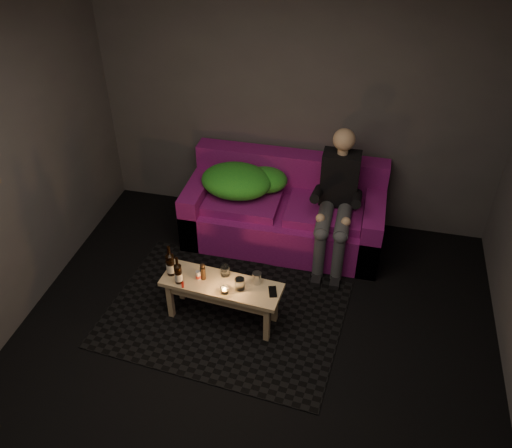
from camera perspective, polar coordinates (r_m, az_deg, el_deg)
The scene contains 17 objects.
floor at distance 4.41m, azimuth -1.47°, elevation -15.71°, with size 4.50×4.50×0.00m, color black.
room at distance 3.64m, azimuth -0.04°, elevation 6.18°, with size 4.50×4.50×4.50m.
rug at distance 4.85m, azimuth -3.31°, elevation -9.37°, with size 2.03×1.47×0.01m, color black.
sofa at distance 5.49m, azimuth 3.04°, elevation 1.21°, with size 1.94×0.87×0.83m.
green_blanket at distance 5.37m, azimuth -1.51°, elevation 4.61°, with size 0.85×0.58×0.29m.
person at distance 5.10m, azimuth 8.52°, elevation 2.78°, with size 0.35×0.81×1.29m.
coffee_table at distance 4.57m, azimuth -3.63°, elevation -6.91°, with size 1.04×0.41×0.41m.
beer_bottle_a at distance 4.58m, azimuth -9.00°, elevation -4.17°, with size 0.07×0.07×0.29m.
beer_bottle_b at distance 4.50m, azimuth -8.19°, elevation -5.16°, with size 0.07×0.07×0.26m.
salt_shaker at distance 4.55m, azimuth -6.10°, elevation -5.40°, with size 0.04×0.04×0.09m, color silver.
pepper_mill at distance 4.53m, azimuth -5.61°, elevation -5.16°, with size 0.05×0.05×0.12m, color black.
tumbler_back at distance 4.57m, azimuth -3.27°, elevation -4.95°, with size 0.08×0.08×0.09m, color white.
tealight at distance 4.42m, azimuth -3.34°, elevation -6.99°, with size 0.07×0.07×0.05m.
tumbler_front at distance 4.43m, azimuth -1.73°, elevation -6.33°, with size 0.08×0.08×0.10m, color white.
steel_cup at distance 4.48m, azimuth 0.10°, elevation -5.71°, with size 0.08×0.08×0.10m, color #ADB0B4.
smartphone at distance 4.44m, azimuth 1.77°, elevation -7.13°, with size 0.06×0.13×0.01m, color black.
red_lighter at distance 4.53m, azimuth -7.73°, elevation -6.35°, with size 0.02×0.07×0.01m, color #B6130B.
Camera 1 is at (0.71, -2.57, 3.51)m, focal length 38.00 mm.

